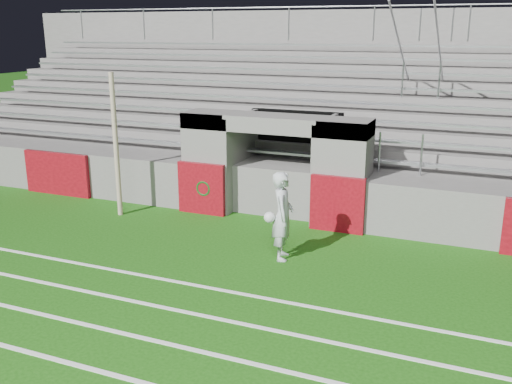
% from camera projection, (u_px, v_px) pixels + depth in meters
% --- Properties ---
extents(ground, '(90.00, 90.00, 0.00)m').
position_uv_depth(ground, '(213.00, 265.00, 11.65)').
color(ground, '#164B0C').
rests_on(ground, ground).
extents(field_post, '(0.13, 0.13, 3.65)m').
position_uv_depth(field_post, '(116.00, 146.00, 14.33)').
color(field_post, tan).
rests_on(field_post, ground).
extents(stadium_structure, '(26.00, 8.48, 5.42)m').
position_uv_depth(stadium_structure, '(323.00, 131.00, 18.32)').
color(stadium_structure, '#5D5A58').
rests_on(stadium_structure, ground).
extents(goalkeeper_with_ball, '(0.68, 0.78, 1.87)m').
position_uv_depth(goalkeeper_with_ball, '(282.00, 216.00, 11.75)').
color(goalkeeper_with_ball, '#B6BBC0').
rests_on(goalkeeper_with_ball, ground).
extents(hose_coil, '(0.59, 0.15, 0.59)m').
position_uv_depth(hose_coil, '(204.00, 187.00, 14.69)').
color(hose_coil, '#0D4217').
rests_on(hose_coil, ground).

